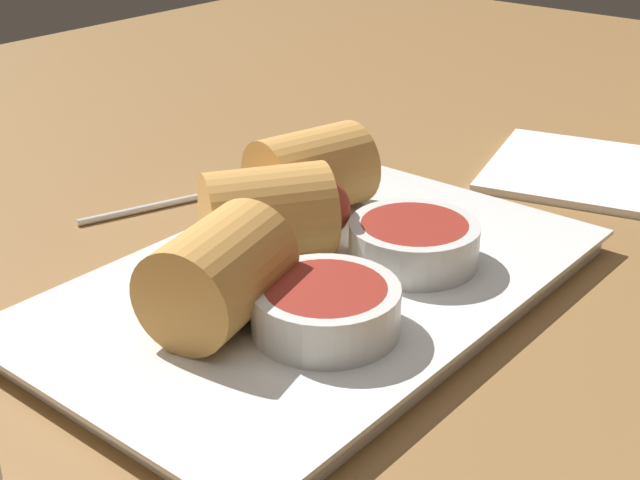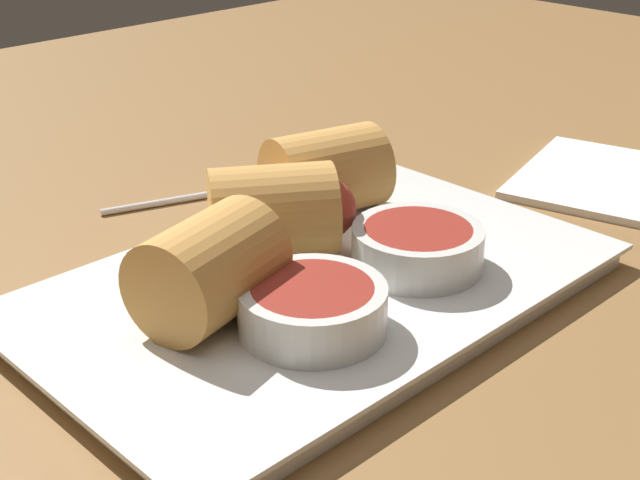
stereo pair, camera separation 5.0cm
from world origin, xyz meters
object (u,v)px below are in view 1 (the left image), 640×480
at_px(serving_plate, 320,286).
at_px(spoon, 240,183).
at_px(dipping_bowl_near, 325,307).
at_px(napkin, 571,169).
at_px(dipping_bowl_far, 414,241).

distance_m(serving_plate, spoon, 0.18).
bearing_deg(serving_plate, dipping_bowl_near, 42.16).
bearing_deg(napkin, serving_plate, -4.97).
relative_size(dipping_bowl_far, spoon, 0.50).
xyz_separation_m(serving_plate, napkin, (-0.29, 0.02, -0.00)).
relative_size(serving_plate, dipping_bowl_far, 4.39).
distance_m(serving_plate, dipping_bowl_far, 0.06).
bearing_deg(spoon, serving_plate, 59.43).
distance_m(serving_plate, dipping_bowl_near, 0.07).
bearing_deg(dipping_bowl_near, spoon, -124.99).
bearing_deg(dipping_bowl_near, dipping_bowl_far, -174.53).
bearing_deg(dipping_bowl_near, serving_plate, -137.84).
relative_size(dipping_bowl_near, spoon, 0.50).
bearing_deg(dipping_bowl_far, napkin, -178.21).
xyz_separation_m(dipping_bowl_near, dipping_bowl_far, (-0.09, -0.01, 0.00)).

